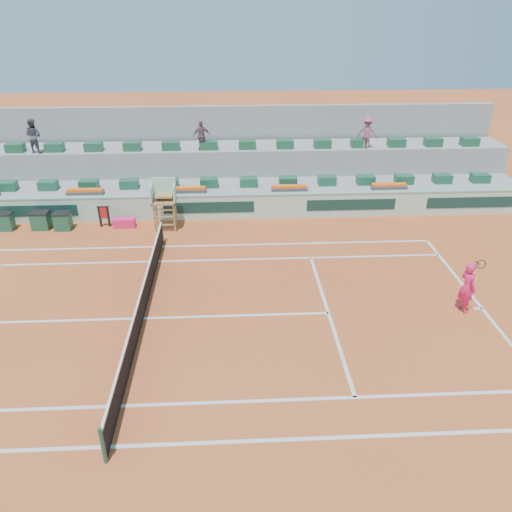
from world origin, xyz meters
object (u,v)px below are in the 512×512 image
at_px(umpire_chair, 164,197).
at_px(tennis_player, 467,287).
at_px(drink_cooler_a, 63,221).
at_px(player_bag, 124,223).

bearing_deg(umpire_chair, tennis_player, -34.12).
distance_m(umpire_chair, drink_cooler_a, 4.96).
xyz_separation_m(umpire_chair, drink_cooler_a, (-4.83, 0.09, -1.12)).
height_order(umpire_chair, drink_cooler_a, umpire_chair).
height_order(player_bag, drink_cooler_a, drink_cooler_a).
distance_m(drink_cooler_a, tennis_player, 17.71).
distance_m(player_bag, drink_cooler_a, 2.84).
bearing_deg(player_bag, drink_cooler_a, -177.99).
bearing_deg(umpire_chair, player_bag, 174.63).
bearing_deg(player_bag, tennis_player, -30.48).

